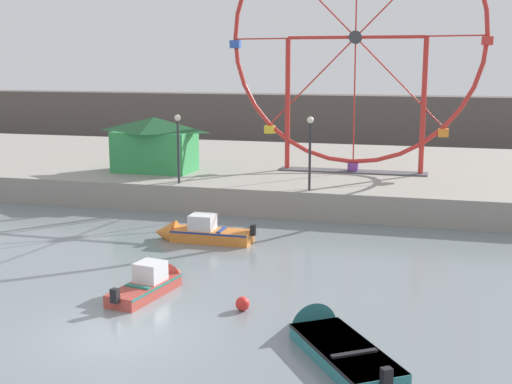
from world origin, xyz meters
TOP-DOWN VIEW (x-y plane):
  - ground_plane at (0.00, 0.00)m, footprint 240.00×240.00m
  - quay_promenade at (0.00, 24.71)m, footprint 110.00×19.59m
  - distant_town_skyline at (0.00, 47.25)m, footprint 140.00×3.00m
  - motorboat_orange_hull at (-1.31, 10.13)m, footprint 4.49×1.19m
  - motorboat_teal_painted at (5.73, 0.74)m, footprint 3.95×4.83m
  - motorboat_faded_red at (-0.54, 3.71)m, footprint 1.67×3.96m
  - ferris_wheel_red_frame at (3.78, 21.57)m, footprint 14.14×1.20m
  - carnival_booth_green_kiosk at (-7.02, 19.00)m, footprint 4.81×2.90m
  - promenade_lamp_near at (-4.32, 15.74)m, footprint 0.32×0.32m
  - promenade_lamp_far at (2.46, 15.55)m, footprint 0.32×0.32m
  - mooring_buoy_orange at (2.80, 2.70)m, footprint 0.44×0.44m

SIDE VIEW (x-z plane):
  - ground_plane at x=0.00m, z-range 0.00..0.00m
  - motorboat_teal_painted at x=5.73m, z-range -0.48..0.91m
  - mooring_buoy_orange at x=2.80m, z-range 0.00..0.44m
  - motorboat_faded_red at x=-0.54m, z-range -0.36..0.98m
  - motorboat_orange_hull at x=-1.31m, z-range -0.36..1.08m
  - quay_promenade at x=0.00m, z-range 0.00..1.37m
  - distant_town_skyline at x=0.00m, z-range 0.00..4.40m
  - carnival_booth_green_kiosk at x=-7.02m, z-range 1.43..4.49m
  - promenade_lamp_near at x=-4.32m, z-range 1.94..5.43m
  - promenade_lamp_far at x=2.46m, z-range 1.95..5.50m
  - ferris_wheel_red_frame at x=3.78m, z-range 1.40..15.71m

